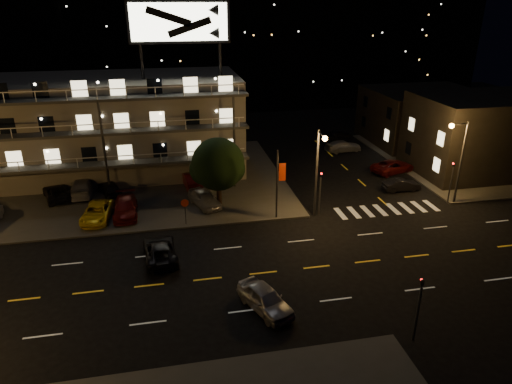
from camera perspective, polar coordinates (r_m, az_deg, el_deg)
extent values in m
plane|color=black|center=(32.88, -2.56, -10.45)|extent=(140.00, 140.00, 0.00)
cube|color=#3A3A37|center=(51.48, -21.75, 0.77)|extent=(44.00, 24.00, 0.15)
cube|color=#3A3A37|center=(60.84, 23.36, 3.81)|extent=(16.00, 24.00, 0.15)
cube|color=gray|center=(53.16, -17.61, 7.63)|extent=(28.00, 12.00, 10.00)
cube|color=gray|center=(52.12, -18.31, 13.19)|extent=(28.00, 12.00, 0.50)
cube|color=#3A3A37|center=(47.11, -18.07, 3.31)|extent=(28.00, 1.80, 0.25)
cube|color=#3A3A37|center=(46.20, -18.55, 7.05)|extent=(28.00, 1.80, 0.25)
cube|color=#3A3A37|center=(45.49, -19.06, 10.91)|extent=(28.00, 1.80, 0.25)
cylinder|color=black|center=(49.56, -14.09, 15.54)|extent=(0.36, 0.36, 3.50)
cylinder|color=black|center=(49.87, -4.52, 16.17)|extent=(0.36, 0.36, 3.50)
cube|color=black|center=(49.25, -9.59, 20.24)|extent=(10.20, 0.50, 4.20)
cube|color=white|center=(48.95, -9.58, 20.22)|extent=(9.60, 0.06, 3.60)
cube|color=black|center=(56.63, 26.21, 6.45)|extent=(14.00, 10.00, 8.50)
cube|color=black|center=(66.40, 20.07, 8.89)|extent=(14.00, 12.00, 7.00)
cube|color=black|center=(97.44, -9.45, 19.09)|extent=(120.00, 20.00, 24.00)
cylinder|color=#2D2D30|center=(40.14, 7.55, 2.21)|extent=(0.20, 0.20, 8.00)
cylinder|color=#2D2D30|center=(38.24, 8.23, 7.12)|extent=(0.12, 1.80, 0.12)
sphere|color=#FFA43F|center=(37.55, 8.61, 6.64)|extent=(0.44, 0.44, 0.44)
cylinder|color=#2D2D30|center=(46.43, 24.20, 3.23)|extent=(0.20, 0.20, 8.00)
cylinder|color=#2D2D30|center=(44.96, 24.14, 7.73)|extent=(1.80, 0.12, 0.12)
sphere|color=#FFA43F|center=(44.53, 23.27, 7.61)|extent=(0.44, 0.44, 0.44)
cylinder|color=#2D2D30|center=(41.29, 7.97, -0.51)|extent=(0.14, 0.14, 3.60)
imported|color=black|center=(40.44, 8.15, 2.48)|extent=(0.20, 0.16, 1.00)
sphere|color=#FF0C0C|center=(40.37, 8.19, 2.29)|extent=(0.14, 0.14, 0.14)
cylinder|color=#2D2D30|center=(27.95, 19.50, -14.23)|extent=(0.14, 0.14, 3.60)
imported|color=black|center=(26.68, 20.16, -10.26)|extent=(0.20, 0.16, 1.00)
sphere|color=#FF0C0C|center=(26.81, 20.00, -10.31)|extent=(0.14, 0.14, 0.14)
cylinder|color=#2D2D30|center=(47.02, 23.14, 0.76)|extent=(0.14, 0.14, 3.60)
imported|color=black|center=(46.27, 23.58, 3.40)|extent=(0.16, 0.20, 1.00)
sphere|color=#FF0C0C|center=(46.23, 23.43, 3.28)|extent=(0.14, 0.14, 0.14)
cylinder|color=#2D2D30|center=(39.58, 2.64, 0.84)|extent=(0.16, 0.16, 6.40)
cube|color=red|center=(39.25, 3.31, 2.51)|extent=(0.60, 0.04, 1.60)
cylinder|color=#2D2D30|center=(39.61, -8.82, -2.73)|extent=(0.08, 0.08, 2.20)
cylinder|color=red|center=(39.12, -8.90, -1.37)|extent=(0.91, 0.04, 0.91)
cylinder|color=black|center=(43.10, -4.64, -0.07)|extent=(0.47, 0.47, 2.27)
sphere|color=black|center=(42.07, -4.76, 3.49)|extent=(4.92, 4.92, 4.92)
sphere|color=black|center=(42.52, -6.32, 2.83)|extent=(3.03, 3.03, 3.03)
sphere|color=black|center=(41.97, -3.27, 2.94)|extent=(2.84, 2.84, 2.84)
imported|color=yellow|center=(42.41, -19.23, -2.42)|extent=(2.80, 5.12, 1.36)
imported|color=#590E0C|center=(42.51, -16.02, -1.85)|extent=(2.26, 5.18, 1.48)
imported|color=gray|center=(42.95, -6.46, -0.78)|extent=(3.26, 4.78, 1.51)
imported|color=black|center=(48.22, -23.62, -0.06)|extent=(3.68, 5.22, 1.32)
imported|color=gray|center=(48.41, -20.94, 0.61)|extent=(2.56, 5.46, 1.54)
imported|color=black|center=(47.61, -17.87, 0.53)|extent=(2.95, 4.21, 1.33)
imported|color=#590E0C|center=(47.72, -8.09, 1.60)|extent=(2.16, 4.69, 1.49)
imported|color=black|center=(48.80, 17.72, 0.85)|extent=(3.80, 1.33, 1.25)
imported|color=#590E0C|center=(53.71, 16.73, 3.08)|extent=(5.56, 3.71, 1.42)
imported|color=gray|center=(59.87, 10.84, 5.66)|extent=(5.00, 2.55, 1.39)
imported|color=black|center=(65.35, 10.24, 7.08)|extent=(3.81, 2.11, 1.22)
imported|color=gray|center=(29.37, 1.15, -13.20)|extent=(3.41, 4.84, 1.53)
imported|color=black|center=(35.25, -11.92, -7.14)|extent=(2.76, 5.22, 1.40)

